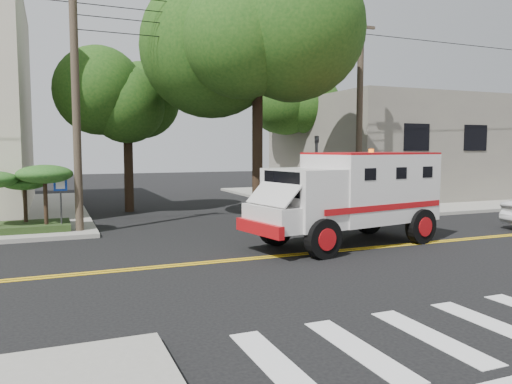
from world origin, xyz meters
name	(u,v)px	position (x,y,z in m)	size (l,w,h in m)	color
ground	(295,255)	(0.00, 0.00, 0.00)	(100.00, 100.00, 0.00)	black
sidewalk_ne	(388,195)	(13.50, 13.50, 0.07)	(17.00, 17.00, 0.15)	gray
building_right	(403,147)	(15.00, 14.00, 3.15)	(14.00, 12.00, 6.00)	#6C655C
utility_pole_left	(76,108)	(-5.60, 6.00, 4.50)	(0.28, 0.28, 9.00)	#382D23
utility_pole_right	(360,116)	(6.30, 6.20, 4.50)	(0.28, 0.28, 9.00)	#382D23
tree_main	(270,47)	(1.94, 6.21, 7.20)	(6.08, 5.70, 9.85)	black
tree_left	(134,93)	(-2.68, 11.79, 5.73)	(4.48, 4.20, 7.70)	black
tree_right	(308,101)	(8.84, 15.77, 6.09)	(4.80, 4.50, 8.20)	black
traffic_signal	(316,169)	(3.80, 5.60, 2.23)	(0.15, 0.18, 3.60)	#3F3F42
accessibility_sign	(61,197)	(-6.20, 6.17, 1.37)	(0.45, 0.10, 2.02)	#3F3F42
palm_planter	(23,189)	(-7.44, 6.62, 1.65)	(3.52, 2.63, 2.36)	#1E3314
armored_truck	(352,192)	(2.40, 0.77, 1.68)	(6.79, 3.55, 2.95)	silver
pedestrian_a	(366,197)	(6.25, 5.50, 0.94)	(0.58, 0.38, 1.59)	gray
pedestrian_b	(338,192)	(6.07, 7.51, 1.01)	(0.83, 0.65, 1.71)	gray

